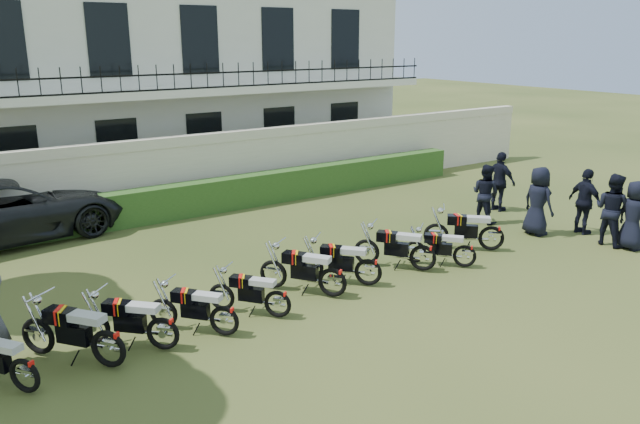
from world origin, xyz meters
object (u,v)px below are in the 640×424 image
Objects in this scene: motorcycle_3 at (224,314)px; suv at (7,210)px; motorcycle_1 at (108,340)px; officer_2 at (585,202)px; officer_3 at (538,201)px; officer_0 at (634,215)px; motorcycle_5 at (333,275)px; motorcycle_4 at (278,297)px; motorcycle_7 at (423,252)px; motorcycle_2 at (163,326)px; officer_5 at (500,182)px; officer_4 at (485,194)px; motorcycle_6 at (368,266)px; motorcycle_8 at (465,251)px; motorcycle_0 at (24,367)px; motorcycle_9 at (492,232)px; officer_1 at (612,209)px.

motorcycle_3 is 8.53m from suv.
officer_2 is at bearing -37.39° from motorcycle_1.
motorcycle_3 is 0.76× the size of officer_3.
officer_0 is at bearing -134.61° from suv.
officer_3 reaches higher than motorcycle_5.
motorcycle_7 reaches higher than motorcycle_4.
officer_5 is at bearing -31.54° from motorcycle_2.
officer_0 is at bearing -47.03° from motorcycle_5.
officer_4 is (11.44, 2.25, 0.34)m from motorcycle_1.
motorcycle_6 is at bearing -33.79° from motorcycle_1.
motorcycle_5 is at bearing -33.08° from motorcycle_3.
officer_3 is at bearing -31.67° from motorcycle_5.
motorcycle_5 is at bearing -41.54° from motorcycle_2.
motorcycle_1 is at bearing 139.28° from motorcycle_8.
officer_0 is at bearing -41.43° from motorcycle_0.
motorcycle_1 is 11.66m from officer_4.
officer_0 is at bearing -168.99° from officer_4.
officer_2 reaches higher than motorcycle_7.
officer_2 is (13.05, -8.20, 0.07)m from suv.
suv is 15.41m from officer_2.
motorcycle_8 is 4.00m from officer_4.
motorcycle_3 is 7.59m from motorcycle_9.
officer_5 is (4.59, 2.90, 0.49)m from motorcycle_8.
motorcycle_3 is 1.18m from motorcycle_4.
officer_2 is at bearing -39.42° from motorcycle_4.
suv is (1.05, 8.22, 0.39)m from motorcycle_0.
officer_1 is at bearing -49.78° from motorcycle_2.
motorcycle_9 reaches higher than motorcycle_2.
officer_3 is at bearing -32.48° from motorcycle_0.
motorcycle_1 is (1.26, 0.04, 0.07)m from motorcycle_0.
motorcycle_6 is 0.98× the size of motorcycle_9.
motorcycle_0 is 8.49m from motorcycle_7.
motorcycle_7 is at bearing -35.30° from motorcycle_4.
motorcycle_7 is at bearing 135.88° from motorcycle_9.
motorcycle_1 reaches higher than motorcycle_0.
motorcycle_4 is 8.81m from suv.
motorcycle_8 is (8.19, -0.05, -0.09)m from motorcycle_1.
motorcycle_8 is 1.50m from motorcycle_9.
motorcycle_5 is (4.65, 0.28, -0.02)m from motorcycle_1.
motorcycle_9 is 3.62m from officer_0.
officer_0 is (13.96, -1.42, 0.44)m from motorcycle_0.
motorcycle_2 is (0.94, 0.08, -0.04)m from motorcycle_1.
officer_3 is (7.08, 0.39, 0.44)m from motorcycle_5.
motorcycle_7 is 5.52m from officer_1.
motorcycle_6 is 7.30m from officer_0.
motorcycle_5 reaches higher than motorcycle_4.
motorcycle_8 is at bearing -35.64° from motorcycle_0.
motorcycle_1 is at bearing 145.47° from motorcycle_7.
motorcycle_5 is at bearing 142.20° from motorcycle_6.
motorcycle_0 is at bearing 164.89° from suv.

